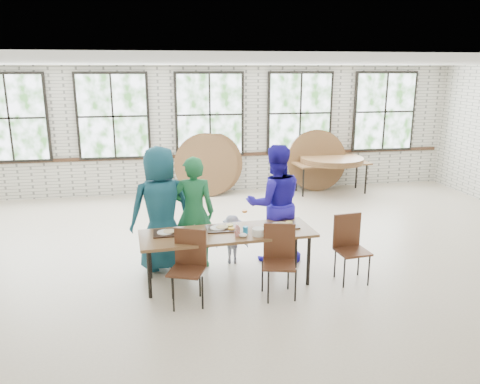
# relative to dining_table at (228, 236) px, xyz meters

# --- Properties ---
(room) EXTENTS (12.00, 12.00, 12.00)m
(room) POSITION_rel_dining_table_xyz_m (0.34, 4.98, 1.14)
(room) COLOR beige
(room) RESTS_ON ground
(dining_table) EXTENTS (2.45, 0.96, 0.74)m
(dining_table) POSITION_rel_dining_table_xyz_m (0.00, 0.00, 0.00)
(dining_table) COLOR brown
(dining_table) RESTS_ON ground
(chair_near_left) EXTENTS (0.54, 0.53, 0.95)m
(chair_near_left) POSITION_rel_dining_table_xyz_m (-0.57, -0.46, -0.13)
(chair_near_left) COLOR #4F2B1A
(chair_near_left) RESTS_ON ground
(chair_near_right) EXTENTS (0.51, 0.50, 0.95)m
(chair_near_right) POSITION_rel_dining_table_xyz_m (0.61, -0.46, -0.13)
(chair_near_right) COLOR #4F2B1A
(chair_near_right) RESTS_ON ground
(chair_spare) EXTENTS (0.46, 0.45, 0.95)m
(chair_spare) POSITION_rel_dining_table_xyz_m (1.71, -0.21, -0.13)
(chair_spare) COLOR #4F2B1A
(chair_spare) RESTS_ON ground
(adult_teal) EXTENTS (1.01, 0.77, 1.86)m
(adult_teal) POSITION_rel_dining_table_xyz_m (-0.89, 0.65, 0.24)
(adult_teal) COLOR navy
(adult_teal) RESTS_ON ground
(adult_green) EXTENTS (0.66, 0.47, 1.70)m
(adult_green) POSITION_rel_dining_table_xyz_m (-0.41, 0.65, 0.16)
(adult_green) COLOR #1B6738
(adult_green) RESTS_ON ground
(toddler) EXTENTS (0.53, 0.34, 0.77)m
(toddler) POSITION_rel_dining_table_xyz_m (0.17, 0.65, -0.31)
(toddler) COLOR #161C47
(toddler) RESTS_ON ground
(adult_blue) EXTENTS (0.89, 0.70, 1.83)m
(adult_blue) POSITION_rel_dining_table_xyz_m (0.83, 0.65, 0.23)
(adult_blue) COLOR #2519B1
(adult_blue) RESTS_ON ground
(storage_table) EXTENTS (1.86, 0.92, 0.74)m
(storage_table) POSITION_rel_dining_table_xyz_m (3.20, 4.43, -0.00)
(storage_table) COLOR brown
(storage_table) RESTS_ON ground
(tabletop_clutter) EXTENTS (2.04, 0.59, 0.11)m
(tabletop_clutter) POSITION_rel_dining_table_xyz_m (0.10, -0.03, 0.08)
(tabletop_clutter) COLOR black
(tabletop_clutter) RESTS_ON dining_table
(round_tops_stacked) EXTENTS (1.50, 1.50, 0.13)m
(round_tops_stacked) POSITION_rel_dining_table_xyz_m (3.20, 4.43, 0.12)
(round_tops_stacked) COLOR brown
(round_tops_stacked) RESTS_ON storage_table
(round_tops_leaning) EXTENTS (4.25, 0.50, 1.49)m
(round_tops_leaning) POSITION_rel_dining_table_xyz_m (1.61, 4.77, 0.05)
(round_tops_leaning) COLOR brown
(round_tops_leaning) RESTS_ON ground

